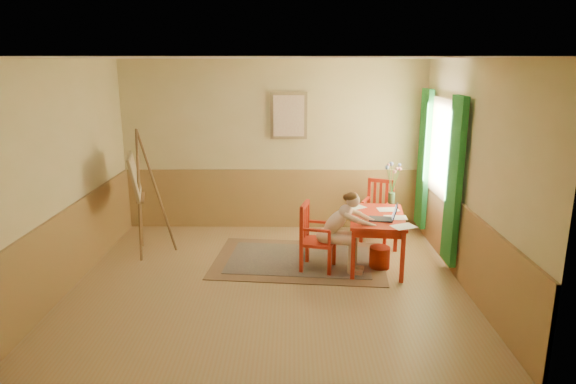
{
  "coord_description": "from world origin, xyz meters",
  "views": [
    {
      "loc": [
        0.3,
        -6.07,
        2.77
      ],
      "look_at": [
        0.25,
        0.55,
        1.05
      ],
      "focal_mm": 31.66,
      "sensor_mm": 36.0,
      "label": 1
    }
  ],
  "objects_px": {
    "laptop": "(385,217)",
    "chair_back": "(378,210)",
    "table": "(377,222)",
    "easel": "(137,181)",
    "chair_left": "(315,237)",
    "figure": "(341,228)"
  },
  "relations": [
    {
      "from": "chair_left",
      "to": "laptop",
      "type": "xyz_separation_m",
      "value": [
        0.93,
        -0.04,
        0.3
      ]
    },
    {
      "from": "laptop",
      "to": "easel",
      "type": "height_order",
      "value": "easel"
    },
    {
      "from": "easel",
      "to": "chair_left",
      "type": "bearing_deg",
      "value": -13.0
    },
    {
      "from": "chair_back",
      "to": "laptop",
      "type": "distance_m",
      "value": 1.3
    },
    {
      "from": "chair_left",
      "to": "laptop",
      "type": "bearing_deg",
      "value": -2.41
    },
    {
      "from": "table",
      "to": "chair_back",
      "type": "bearing_deg",
      "value": 79.75
    },
    {
      "from": "laptop",
      "to": "chair_back",
      "type": "bearing_deg",
      "value": 84.59
    },
    {
      "from": "easel",
      "to": "chair_back",
      "type": "bearing_deg",
      "value": 10.13
    },
    {
      "from": "laptop",
      "to": "easel",
      "type": "distance_m",
      "value": 3.52
    },
    {
      "from": "laptop",
      "to": "easel",
      "type": "xyz_separation_m",
      "value": [
        -3.45,
        0.62,
        0.33
      ]
    },
    {
      "from": "table",
      "to": "easel",
      "type": "relative_size",
      "value": 0.69
    },
    {
      "from": "table",
      "to": "easel",
      "type": "height_order",
      "value": "easel"
    },
    {
      "from": "laptop",
      "to": "easel",
      "type": "bearing_deg",
      "value": 169.79
    },
    {
      "from": "table",
      "to": "chair_left",
      "type": "distance_m",
      "value": 0.89
    },
    {
      "from": "table",
      "to": "easel",
      "type": "bearing_deg",
      "value": 173.01
    },
    {
      "from": "table",
      "to": "chair_left",
      "type": "xyz_separation_m",
      "value": [
        -0.86,
        -0.17,
        -0.17
      ]
    },
    {
      "from": "chair_left",
      "to": "laptop",
      "type": "distance_m",
      "value": 0.98
    },
    {
      "from": "chair_back",
      "to": "easel",
      "type": "relative_size",
      "value": 0.52
    },
    {
      "from": "chair_back",
      "to": "laptop",
      "type": "relative_size",
      "value": 2.39
    },
    {
      "from": "table",
      "to": "chair_back",
      "type": "distance_m",
      "value": 1.08
    },
    {
      "from": "figure",
      "to": "laptop",
      "type": "xyz_separation_m",
      "value": [
        0.59,
        0.03,
        0.15
      ]
    },
    {
      "from": "table",
      "to": "laptop",
      "type": "distance_m",
      "value": 0.26
    }
  ]
}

